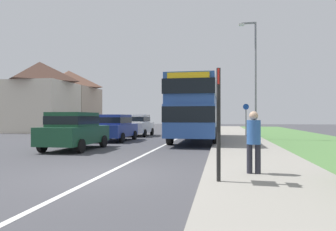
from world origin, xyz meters
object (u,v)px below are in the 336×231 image
(cycle_route_sign, at_px, (246,118))
(street_lamp_mid, at_px, (254,73))
(double_decker_bus, at_px, (197,107))
(bus_stop_sign, at_px, (219,116))
(pedestrian_at_stop, at_px, (254,139))
(parked_car_white, at_px, (138,124))
(parked_car_dark_green, at_px, (74,129))
(parked_car_blue, at_px, (115,127))

(cycle_route_sign, distance_m, street_lamp_mid, 4.17)
(double_decker_bus, xyz_separation_m, cycle_route_sign, (3.36, 4.10, -0.71))
(double_decker_bus, height_order, bus_stop_sign, double_decker_bus)
(pedestrian_at_stop, distance_m, street_lamp_mid, 13.03)
(bus_stop_sign, bearing_deg, cycle_route_sign, 83.46)
(parked_car_white, distance_m, bus_stop_sign, 17.93)
(parked_car_white, distance_m, pedestrian_at_stop, 17.28)
(bus_stop_sign, bearing_deg, street_lamp_mid, 80.90)
(parked_car_dark_green, bearing_deg, parked_car_white, 89.36)
(parked_car_dark_green, bearing_deg, bus_stop_sign, -43.48)
(parked_car_dark_green, distance_m, cycle_route_sign, 13.27)
(bus_stop_sign, bearing_deg, pedestrian_at_stop, 51.29)
(bus_stop_sign, xyz_separation_m, cycle_route_sign, (1.89, 16.45, -0.11))
(pedestrian_at_stop, bearing_deg, parked_car_white, 115.46)
(parked_car_dark_green, distance_m, pedestrian_at_stop, 9.21)
(parked_car_white, xyz_separation_m, pedestrian_at_stop, (7.43, -15.61, 0.04))
(parked_car_white, height_order, pedestrian_at_stop, parked_car_white)
(double_decker_bus, distance_m, parked_car_white, 6.79)
(double_decker_bus, bearing_deg, parked_car_blue, -171.58)
(double_decker_bus, distance_m, parked_car_blue, 5.34)
(parked_car_dark_green, relative_size, cycle_route_sign, 1.60)
(parked_car_white, bearing_deg, street_lamp_mid, -19.55)
(parked_car_blue, height_order, bus_stop_sign, bus_stop_sign)
(cycle_route_sign, bearing_deg, parked_car_white, 178.52)
(bus_stop_sign, relative_size, street_lamp_mid, 0.34)
(parked_car_blue, distance_m, street_lamp_mid, 9.67)
(double_decker_bus, relative_size, cycle_route_sign, 3.99)
(parked_car_white, bearing_deg, parked_car_dark_green, -90.64)
(pedestrian_at_stop, relative_size, street_lamp_mid, 0.22)
(parked_car_dark_green, height_order, street_lamp_mid, street_lamp_mid)
(pedestrian_at_stop, relative_size, cycle_route_sign, 0.66)
(parked_car_dark_green, xyz_separation_m, cycle_route_sign, (8.58, 10.11, 0.48))
(pedestrian_at_stop, xyz_separation_m, cycle_route_sign, (1.03, 15.39, 0.45))
(parked_car_blue, relative_size, parked_car_white, 1.06)
(parked_car_blue, relative_size, street_lamp_mid, 0.54)
(parked_car_blue, height_order, pedestrian_at_stop, parked_car_blue)
(parked_car_blue, bearing_deg, bus_stop_sign, -60.26)
(bus_stop_sign, bearing_deg, parked_car_white, 111.52)
(double_decker_bus, relative_size, bus_stop_sign, 3.87)
(parked_car_blue, xyz_separation_m, street_lamp_mid, (8.80, 1.97, 3.50))
(parked_car_white, height_order, cycle_route_sign, cycle_route_sign)
(double_decker_bus, bearing_deg, parked_car_white, 139.76)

